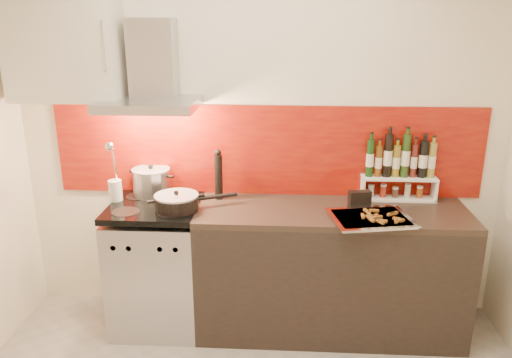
# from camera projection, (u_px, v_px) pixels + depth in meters

# --- Properties ---
(back_wall) EXTENTS (3.40, 0.02, 2.60)m
(back_wall) POSITION_uv_depth(u_px,v_px,m) (260.00, 139.00, 3.50)
(back_wall) COLOR silver
(back_wall) RESTS_ON ground
(backsplash) EXTENTS (3.00, 0.02, 0.64)m
(backsplash) POSITION_uv_depth(u_px,v_px,m) (267.00, 151.00, 3.51)
(backsplash) COLOR maroon
(backsplash) RESTS_ON back_wall
(range_stove) EXTENTS (0.60, 0.60, 0.91)m
(range_stove) POSITION_uv_depth(u_px,v_px,m) (158.00, 267.00, 3.51)
(range_stove) COLOR #B7B7BA
(range_stove) RESTS_ON ground
(counter) EXTENTS (1.80, 0.60, 0.90)m
(counter) POSITION_uv_depth(u_px,v_px,m) (329.00, 270.00, 3.44)
(counter) COLOR black
(counter) RESTS_ON ground
(range_hood) EXTENTS (0.62, 0.50, 0.61)m
(range_hood) POSITION_uv_depth(u_px,v_px,m) (151.00, 77.00, 3.25)
(range_hood) COLOR #B7B7BA
(range_hood) RESTS_ON back_wall
(upper_cabinet) EXTENTS (0.70, 0.35, 0.72)m
(upper_cabinet) POSITION_uv_depth(u_px,v_px,m) (64.00, 44.00, 3.20)
(upper_cabinet) COLOR beige
(upper_cabinet) RESTS_ON back_wall
(stock_pot) EXTENTS (0.27, 0.27, 0.23)m
(stock_pot) POSITION_uv_depth(u_px,v_px,m) (152.00, 182.00, 3.52)
(stock_pot) COLOR #B7B7BA
(stock_pot) RESTS_ON range_stove
(saute_pan) EXTENTS (0.53, 0.33, 0.13)m
(saute_pan) POSITION_uv_depth(u_px,v_px,m) (178.00, 202.00, 3.27)
(saute_pan) COLOR black
(saute_pan) RESTS_ON range_stove
(utensil_jar) EXTENTS (0.09, 0.14, 0.44)m
(utensil_jar) POSITION_uv_depth(u_px,v_px,m) (115.00, 184.00, 3.40)
(utensil_jar) COLOR silver
(utensil_jar) RESTS_ON range_stove
(pepper_mill) EXTENTS (0.06, 0.06, 0.36)m
(pepper_mill) POSITION_uv_depth(u_px,v_px,m) (218.00, 175.00, 3.45)
(pepper_mill) COLOR black
(pepper_mill) RESTS_ON counter
(step_shelf) EXTENTS (0.51, 0.14, 0.46)m
(step_shelf) POSITION_uv_depth(u_px,v_px,m) (400.00, 170.00, 3.43)
(step_shelf) COLOR white
(step_shelf) RESTS_ON counter
(caddy_box) EXTENTS (0.15, 0.09, 0.12)m
(caddy_box) POSITION_uv_depth(u_px,v_px,m) (359.00, 200.00, 3.30)
(caddy_box) COLOR black
(caddy_box) RESTS_ON counter
(baking_tray) EXTENTS (0.56, 0.47, 0.03)m
(baking_tray) POSITION_uv_depth(u_px,v_px,m) (371.00, 218.00, 3.12)
(baking_tray) COLOR silver
(baking_tray) RESTS_ON counter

